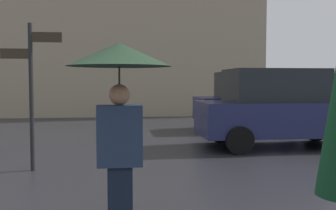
# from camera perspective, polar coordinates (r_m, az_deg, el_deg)

# --- Properties ---
(pedestrian_with_umbrella) EXTENTS (1.06, 1.06, 2.02)m
(pedestrian_with_umbrella) POSITION_cam_1_polar(r_m,az_deg,el_deg) (3.91, -7.23, 3.48)
(pedestrian_with_umbrella) COLOR black
(pedestrian_with_umbrella) RESTS_ON ground
(parked_car_left) EXTENTS (4.11, 1.85, 1.94)m
(parked_car_left) POSITION_cam_1_polar(r_m,az_deg,el_deg) (9.90, 16.17, -0.45)
(parked_car_left) COLOR #1E234C
(parked_car_left) RESTS_ON ground
(parked_car_right) EXTENTS (4.30, 2.07, 1.95)m
(parked_car_right) POSITION_cam_1_polar(r_m,az_deg,el_deg) (13.25, 13.30, 0.60)
(parked_car_right) COLOR #1E234C
(parked_car_right) RESTS_ON ground
(street_signpost) EXTENTS (1.08, 0.08, 2.68)m
(street_signpost) POSITION_cam_1_polar(r_m,az_deg,el_deg) (7.39, -19.62, 3.33)
(street_signpost) COLOR black
(street_signpost) RESTS_ON ground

